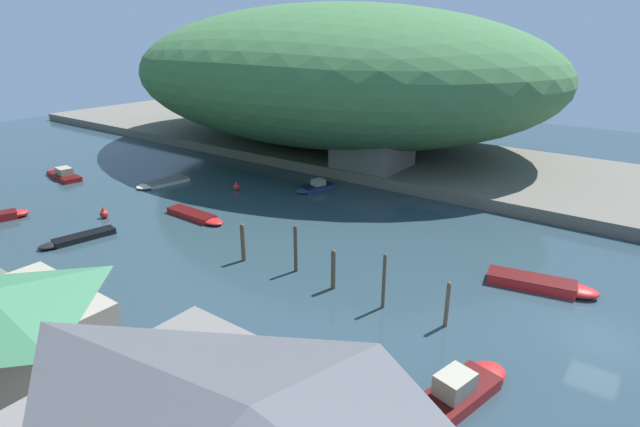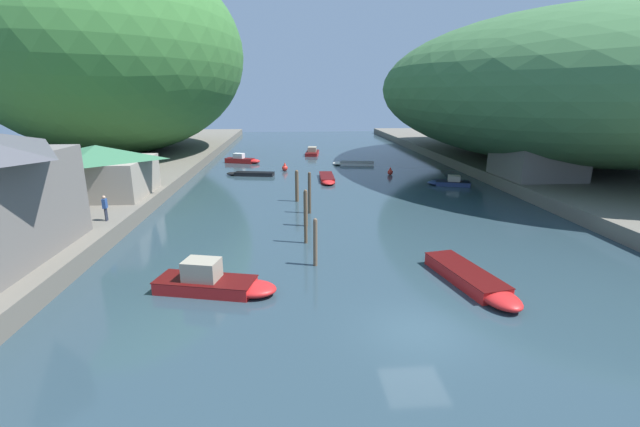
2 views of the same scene
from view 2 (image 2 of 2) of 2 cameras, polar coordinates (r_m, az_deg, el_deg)
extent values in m
plane|color=#283D47|center=(45.96, 2.09, 4.14)|extent=(130.00, 130.00, 0.00)
cube|color=#666056|center=(50.61, -29.93, 3.77)|extent=(22.00, 120.00, 1.11)
cube|color=#666056|center=(55.62, 30.97, 4.52)|extent=(22.00, 120.00, 1.11)
ellipsoid|color=#387033|center=(68.28, -25.35, 18.68)|extent=(33.79, 47.31, 26.69)
ellipsoid|color=#3D6B3D|center=(61.66, 29.14, 14.32)|extent=(41.58, 58.21, 17.33)
cube|color=gray|center=(39.30, -27.31, 4.30)|extent=(7.59, 7.02, 2.97)
pyramid|color=#38704C|center=(39.02, -27.68, 7.25)|extent=(8.20, 7.59, 1.14)
cube|color=slate|center=(47.87, 26.90, 6.24)|extent=(6.72, 7.09, 3.21)
pyramid|color=brown|center=(47.63, 27.22, 8.81)|extent=(7.26, 7.66, 1.13)
cube|color=red|center=(67.67, -1.04, 8.05)|extent=(2.48, 5.37, 0.44)
ellipsoid|color=red|center=(70.23, -0.88, 8.33)|extent=(2.05, 2.79, 0.44)
cube|color=#450A0A|center=(67.64, -1.04, 8.25)|extent=(2.53, 5.48, 0.03)
cube|color=#9E937F|center=(67.43, -1.05, 8.54)|extent=(1.50, 1.96, 0.78)
cube|color=red|center=(47.59, 0.91, 4.82)|extent=(1.56, 5.09, 0.45)
ellipsoid|color=red|center=(45.12, 1.11, 4.22)|extent=(1.43, 2.56, 0.45)
cube|color=#450A0A|center=(47.55, 0.91, 5.11)|extent=(1.59, 5.19, 0.03)
cube|color=navy|center=(46.48, 17.26, 3.85)|extent=(3.67, 2.41, 0.44)
ellipsoid|color=navy|center=(46.35, 15.18, 3.98)|extent=(2.03, 1.86, 0.44)
cube|color=black|center=(46.43, 17.28, 4.14)|extent=(3.74, 2.46, 0.03)
cube|color=#9E937F|center=(46.39, 17.44, 4.48)|extent=(1.43, 1.35, 0.61)
cube|color=silver|center=(57.88, 4.96, 6.66)|extent=(4.67, 2.68, 0.36)
ellipsoid|color=silver|center=(57.93, 2.77, 6.71)|extent=(2.48, 2.22, 0.36)
cube|color=#504E4A|center=(57.85, 4.97, 6.85)|extent=(4.76, 2.73, 0.03)
cube|color=red|center=(60.40, -10.63, 6.94)|extent=(4.14, 2.57, 0.60)
ellipsoid|color=red|center=(59.62, -8.92, 6.91)|extent=(2.27, 1.89, 0.60)
cube|color=#450A0A|center=(60.36, -10.65, 7.24)|extent=(4.23, 2.62, 0.03)
cube|color=silver|center=(60.36, -10.77, 7.56)|extent=(1.61, 1.37, 0.70)
cube|color=black|center=(50.38, -8.71, 5.22)|extent=(4.62, 2.08, 0.40)
ellipsoid|color=black|center=(51.01, -11.15, 5.23)|extent=(2.42, 1.60, 0.40)
cube|color=black|center=(50.34, -8.72, 5.46)|extent=(4.72, 2.12, 0.03)
cube|color=red|center=(23.05, 18.76, -7.78)|extent=(2.64, 5.40, 0.62)
ellipsoid|color=red|center=(21.18, 22.73, -10.31)|extent=(2.04, 2.85, 0.62)
cube|color=#450A0A|center=(22.92, 18.84, -7.03)|extent=(2.70, 5.51, 0.03)
cube|color=red|center=(21.51, -14.97, -9.22)|extent=(4.92, 2.77, 0.59)
ellipsoid|color=red|center=(20.71, -9.01, -9.86)|extent=(2.64, 2.15, 0.59)
cube|color=#450A0A|center=(21.38, -15.03, -8.47)|extent=(5.01, 2.83, 0.03)
cube|color=#9E937F|center=(21.25, -15.48, -7.25)|extent=(1.86, 1.57, 0.99)
cylinder|color=brown|center=(23.35, -0.63, -4.02)|extent=(0.23, 0.23, 2.57)
sphere|color=brown|center=(22.94, -0.64, -0.89)|extent=(0.21, 0.21, 0.21)
cylinder|color=brown|center=(26.78, -1.93, -0.57)|extent=(0.21, 0.21, 3.35)
sphere|color=brown|center=(26.35, -1.96, 3.01)|extent=(0.19, 0.19, 0.19)
cylinder|color=brown|center=(30.43, -1.93, 0.57)|extent=(0.29, 0.29, 2.49)
sphere|color=brown|center=(30.11, -1.95, 2.97)|extent=(0.26, 0.26, 0.26)
cylinder|color=#4C3D2D|center=(33.65, -1.41, 2.64)|extent=(0.25, 0.25, 3.16)
sphere|color=#4C3D2D|center=(33.32, -1.43, 5.38)|extent=(0.22, 0.22, 0.22)
cylinder|color=brown|center=(37.59, -3.10, 3.56)|extent=(0.32, 0.32, 2.59)
sphere|color=brown|center=(37.33, -3.13, 5.60)|extent=(0.28, 0.28, 0.28)
sphere|color=red|center=(51.02, 9.34, 5.45)|extent=(0.62, 0.62, 0.62)
cone|color=red|center=(50.94, 9.36, 5.97)|extent=(0.31, 0.31, 0.31)
sphere|color=red|center=(53.13, -4.71, 6.05)|extent=(0.71, 0.71, 0.71)
cone|color=red|center=(53.04, -4.72, 6.62)|extent=(0.35, 0.35, 0.35)
cylinder|color=#282D3D|center=(31.25, -26.68, -0.15)|extent=(0.13, 0.13, 0.85)
cylinder|color=#282D3D|center=(31.41, -26.56, -0.06)|extent=(0.13, 0.13, 0.85)
cube|color=navy|center=(31.16, -26.78, 1.19)|extent=(0.23, 0.39, 0.62)
sphere|color=tan|center=(31.07, -26.88, 1.94)|extent=(0.22, 0.22, 0.22)
cylinder|color=#282D3D|center=(29.61, -28.62, -1.21)|extent=(0.13, 0.13, 0.85)
cylinder|color=#282D3D|center=(29.77, -28.48, -1.11)|extent=(0.13, 0.13, 0.85)
cube|color=navy|center=(29.51, -28.74, 0.21)|extent=(0.22, 0.38, 0.62)
sphere|color=beige|center=(29.42, -28.84, 1.00)|extent=(0.22, 0.22, 0.22)
camera|label=1|loc=(26.37, -66.90, 20.69)|focal=28.00mm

